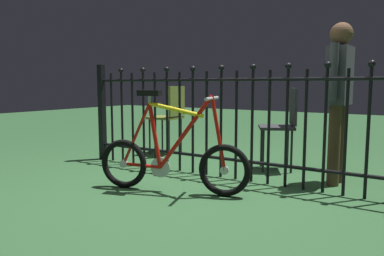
# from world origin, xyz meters

# --- Properties ---
(ground_plane) EXTENTS (20.00, 20.00, 0.00)m
(ground_plane) POSITION_xyz_m (0.00, 0.00, 0.00)
(ground_plane) COLOR #2C562F
(iron_fence) EXTENTS (3.58, 0.07, 1.17)m
(iron_fence) POSITION_xyz_m (-0.08, 0.73, 0.59)
(iron_fence) COLOR black
(iron_fence) RESTS_ON ground
(bicycle) EXTENTS (1.33, 0.52, 0.89)m
(bicycle) POSITION_xyz_m (-0.17, 0.03, 0.29)
(bicycle) COLOR black
(bicycle) RESTS_ON ground
(chair_olive) EXTENTS (0.41, 0.41, 0.91)m
(chair_olive) POSITION_xyz_m (-1.24, 1.45, 0.56)
(chair_olive) COLOR black
(chair_olive) RESTS_ON ground
(chair_charcoal) EXTENTS (0.49, 0.49, 0.90)m
(chair_charcoal) POSITION_xyz_m (0.35, 1.38, 0.55)
(chair_charcoal) COLOR black
(chair_charcoal) RESTS_ON ground
(person_visitor) EXTENTS (0.20, 0.48, 1.49)m
(person_visitor) POSITION_xyz_m (0.96, 1.09, 0.88)
(person_visitor) COLOR #4C3823
(person_visitor) RESTS_ON ground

